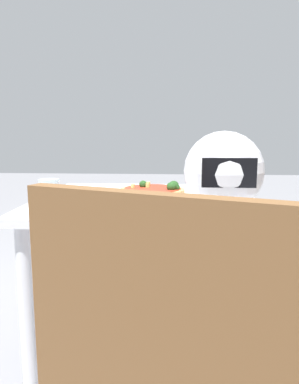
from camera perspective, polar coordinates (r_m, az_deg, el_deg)
ground_plane at (r=1.78m, az=-0.47°, el=-23.82°), size 14.00×14.00×0.00m
dining_table at (r=1.54m, az=-0.50°, el=-4.50°), size 0.90×0.82×0.71m
pizza_plate at (r=1.57m, az=0.48°, el=-0.34°), size 0.32×0.32×0.01m
pizza at (r=1.57m, az=0.74°, el=0.34°), size 0.28×0.28×0.06m
motorcycle_helmet at (r=1.29m, az=11.52°, el=3.00°), size 0.28×0.28×0.28m
drinking_glass at (r=1.29m, az=-15.37°, el=-0.53°), size 0.07×0.07×0.11m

